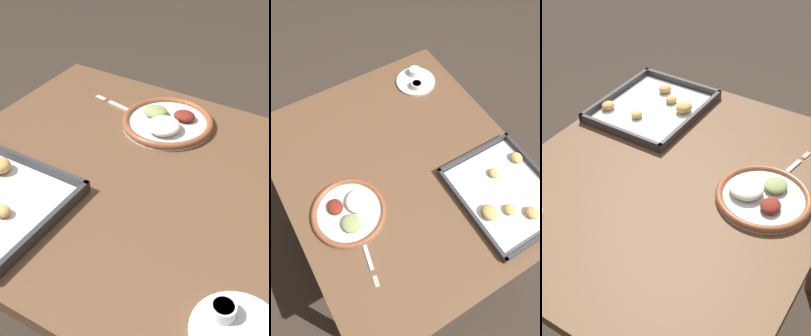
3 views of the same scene
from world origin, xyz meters
The scene contains 6 objects.
ground_plane centered at (0.00, 0.00, 0.00)m, with size 8.00×8.00×0.00m, color #382D26.
dining_table centered at (0.00, 0.00, 0.62)m, with size 1.01×0.85×0.74m.
dinner_plate centered at (0.06, -0.24, 0.76)m, with size 0.25×0.25×0.04m.
fork centered at (0.21, -0.26, 0.75)m, with size 0.19×0.05×0.00m.
saucer_plate centered at (-0.35, 0.27, 0.75)m, with size 0.17×0.17×0.04m.
baking_tray centered at (0.27, 0.25, 0.75)m, with size 0.38×0.32×0.04m.
Camera 2 is at (0.53, -0.30, 1.76)m, focal length 35.00 mm.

